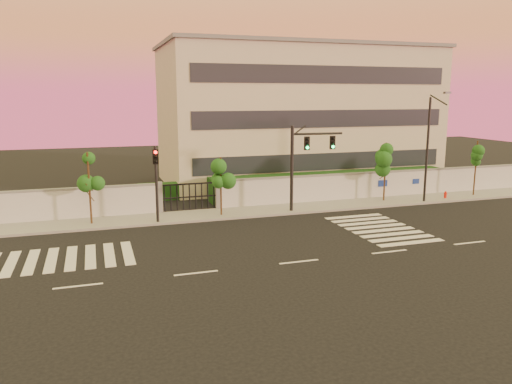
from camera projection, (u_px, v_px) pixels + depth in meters
ground at (299, 262)px, 23.88m from camera, size 120.00×120.00×0.00m
sidewalk at (238, 213)px, 33.66m from camera, size 60.00×3.00×0.15m
perimeter_wall at (233, 194)px, 34.90m from camera, size 60.00×0.36×2.20m
hedge_row at (237, 190)px, 37.83m from camera, size 41.00×4.25×1.80m
institutional_building at (297, 114)px, 45.98m from camera, size 24.40×12.40×12.25m
road_markings at (245, 243)px, 26.90m from camera, size 57.00×7.62×0.02m
street_tree_c at (89, 172)px, 29.94m from camera, size 1.52×1.21×4.52m
street_tree_d at (221, 173)px, 32.24m from camera, size 1.30×1.04×3.95m
street_tree_e at (386, 159)px, 36.68m from camera, size 1.50×1.19×4.47m
street_tree_f at (477, 156)px, 38.74m from camera, size 1.42×1.13×4.41m
traffic_signal_main at (302, 158)px, 33.49m from camera, size 3.72×0.44×5.89m
traffic_signal_secondary at (156, 175)px, 30.34m from camera, size 0.38×0.35×4.86m
streetlight_east at (429, 144)px, 36.00m from camera, size 0.48×1.95×8.11m
fire_hydrant at (445, 196)px, 38.05m from camera, size 0.27×0.25×0.68m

